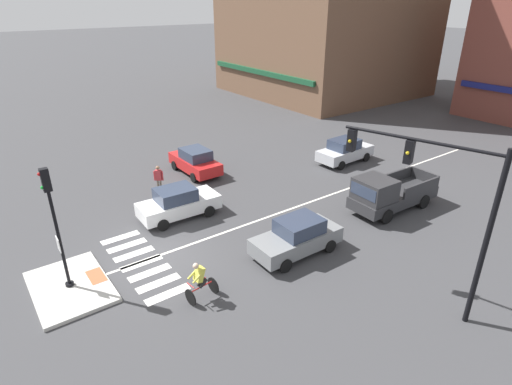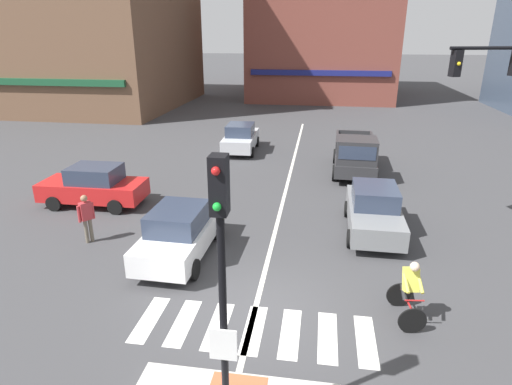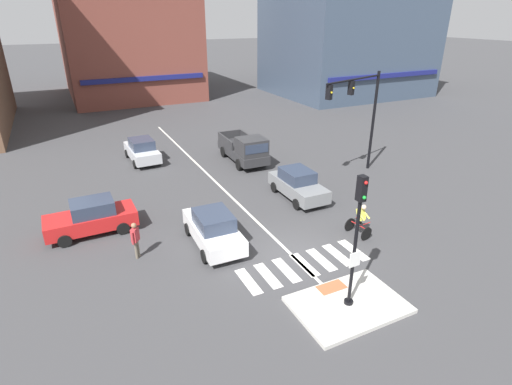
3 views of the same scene
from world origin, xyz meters
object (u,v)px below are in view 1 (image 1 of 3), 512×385
Objects in this scene: pedestrian_at_curb_left at (159,177)px; car_silver_westbound_distant at (345,151)px; car_red_cross_left at (195,161)px; car_white_westbound_near at (178,203)px; traffic_light_mast at (439,194)px; signal_pole at (54,219)px; car_grey_eastbound_mid at (297,237)px; pickup_truck_charcoal_eastbound_far at (388,194)px; cyclist at (200,280)px.

car_silver_westbound_distant is at bearing 77.21° from pedestrian_at_curb_left.
car_red_cross_left is 0.99× the size of car_silver_westbound_distant.
car_white_westbound_near is at bearing -87.68° from car_silver_westbound_distant.
car_silver_westbound_distant is 1.00× the size of car_white_westbound_near.
traffic_light_mast reaches higher than car_silver_westbound_distant.
signal_pole is 1.18× the size of car_silver_westbound_distant.
traffic_light_mast reaches higher than car_grey_eastbound_mid.
signal_pole reaches higher than pickup_truck_charcoal_eastbound_far.
pickup_truck_charcoal_eastbound_far reaches higher than cyclist.
traffic_light_mast is 12.56m from car_white_westbound_near.
signal_pole is at bearing -46.93° from pedestrian_at_curb_left.
car_grey_eastbound_mid is 5.01m from cyclist.
pickup_truck_charcoal_eastbound_far is (5.83, 9.24, 0.17)m from car_white_westbound_near.
signal_pole is 1.18× the size of car_white_westbound_near.
car_silver_westbound_distant and car_grey_eastbound_mid have the same top height.
car_grey_eastbound_mid is 9.68m from pedestrian_at_curb_left.
traffic_light_mast is 3.79× the size of cyclist.
car_red_cross_left is (-7.59, 9.70, -2.28)m from signal_pole.
car_silver_westbound_distant is at bearing 114.57° from cyclist.
cyclist is (3.58, 3.82, -2.22)m from signal_pole.
car_grey_eastbound_mid is 0.99× the size of car_white_westbound_near.
pickup_truck_charcoal_eastbound_far is (-0.26, 6.54, 0.17)m from car_grey_eastbound_mid.
pedestrian_at_curb_left reaches higher than car_silver_westbound_distant.
car_red_cross_left is 12.02m from pickup_truck_charcoal_eastbound_far.
traffic_light_mast is 1.54× the size of car_white_westbound_near.
car_white_westbound_near is 0.80× the size of pickup_truck_charcoal_eastbound_far.
car_grey_eastbound_mid is (10.87, -0.88, 0.00)m from car_red_cross_left.
car_red_cross_left is (-16.06, -0.59, -3.64)m from traffic_light_mast.
car_white_westbound_near is (-6.09, -2.70, 0.00)m from car_grey_eastbound_mid.
traffic_light_mast is 6.51m from car_grey_eastbound_mid.
pickup_truck_charcoal_eastbound_far is (6.35, -3.56, 0.17)m from car_silver_westbound_distant.
car_red_cross_left is at bearing -114.83° from car_silver_westbound_distant.
car_grey_eastbound_mid is at bearing -87.76° from pickup_truck_charcoal_eastbound_far.
car_white_westbound_near is 10.93m from pickup_truck_charcoal_eastbound_far.
car_red_cross_left and car_silver_westbound_distant have the same top height.
traffic_light_mast is 8.87m from cyclist.
pickup_truck_charcoal_eastbound_far is (10.61, 5.65, 0.17)m from car_red_cross_left.
car_silver_westbound_distant is at bearing 143.83° from traffic_light_mast.
car_silver_westbound_distant is (-11.80, 8.63, -3.64)m from traffic_light_mast.
car_white_westbound_near is (0.52, -12.79, 0.00)m from car_silver_westbound_distant.
traffic_light_mast is 1.24× the size of pickup_truck_charcoal_eastbound_far.
signal_pole is 9.68m from car_grey_eastbound_mid.
pickup_truck_charcoal_eastbound_far is at bearing 43.87° from pedestrian_at_curb_left.
pedestrian_at_curb_left is at bearing -165.67° from traffic_light_mast.
pickup_truck_charcoal_eastbound_far reaches higher than pedestrian_at_curb_left.
traffic_light_mast is 1.55× the size of car_grey_eastbound_mid.
signal_pole is at bearing -110.41° from car_grey_eastbound_mid.
car_red_cross_left is at bearing 175.36° from car_grey_eastbound_mid.
signal_pole is at bearing -51.98° from car_red_cross_left.
car_white_westbound_near is at bearing -159.72° from traffic_light_mast.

